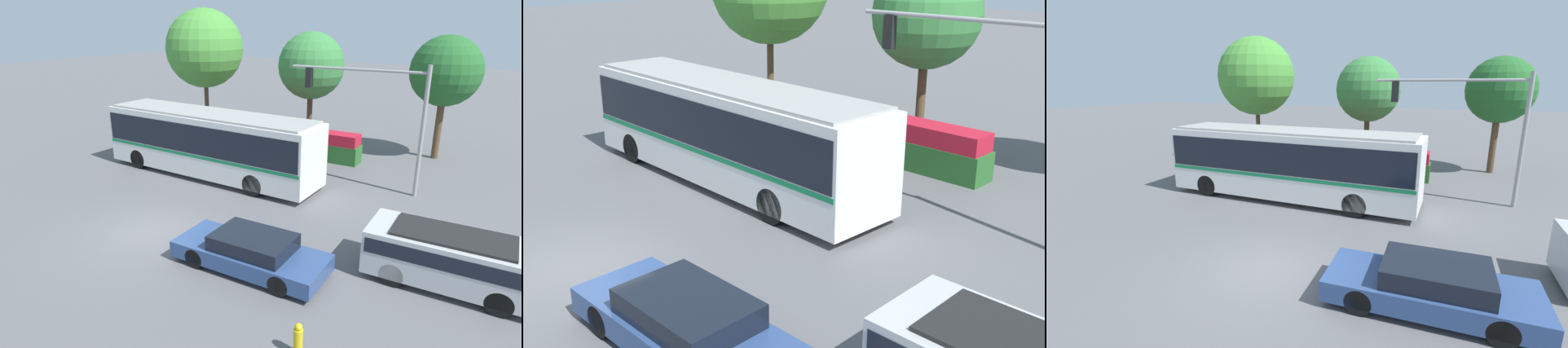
# 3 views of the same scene
# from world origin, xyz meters

# --- Properties ---
(ground_plane) EXTENTS (140.00, 140.00, 0.00)m
(ground_plane) POSITION_xyz_m (0.00, 0.00, 0.00)
(ground_plane) COLOR #5B5B5E
(city_bus) EXTENTS (11.44, 3.01, 3.18)m
(city_bus) POSITION_xyz_m (-1.84, 6.12, 1.81)
(city_bus) COLOR silver
(city_bus) RESTS_ON ground
(sedan_foreground) EXTENTS (4.84, 1.90, 1.17)m
(sedan_foreground) POSITION_xyz_m (4.45, -0.22, 0.56)
(sedan_foreground) COLOR navy
(sedan_foreground) RESTS_ON ground
(traffic_light_pole) EXTENTS (6.18, 0.24, 5.62)m
(traffic_light_pole) POSITION_xyz_m (5.74, 8.50, 3.83)
(traffic_light_pole) COLOR gray
(traffic_light_pole) RESTS_ON ground
(flowering_hedge) EXTENTS (8.47, 1.11, 1.57)m
(flowering_hedge) POSITION_xyz_m (-0.28, 11.49, 0.77)
(flowering_hedge) COLOR #286028
(flowering_hedge) RESTS_ON ground
(street_tree_left) EXTENTS (5.01, 5.01, 8.09)m
(street_tree_left) POSITION_xyz_m (-7.33, 13.14, 5.58)
(street_tree_left) COLOR brown
(street_tree_left) RESTS_ON ground
(street_tree_centre) EXTENTS (3.90, 3.90, 6.74)m
(street_tree_centre) POSITION_xyz_m (-0.05, 13.83, 4.77)
(street_tree_centre) COLOR brown
(street_tree_centre) RESTS_ON ground
(street_tree_right) EXTENTS (3.71, 3.71, 6.64)m
(street_tree_right) POSITION_xyz_m (7.24, 14.84, 4.76)
(street_tree_right) COLOR brown
(street_tree_right) RESTS_ON ground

